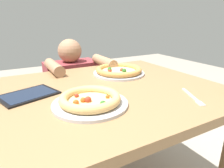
{
  "coord_description": "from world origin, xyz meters",
  "views": [
    {
      "loc": [
        -0.38,
        -0.84,
        1.09
      ],
      "look_at": [
        0.07,
        -0.04,
        0.78
      ],
      "focal_mm": 31.76,
      "sensor_mm": 36.0,
      "label": 1
    }
  ],
  "objects_px": {
    "tablet": "(28,95)",
    "fork": "(193,97)",
    "pizza_far": "(119,71)",
    "diner_seated": "(74,102)",
    "pizza_near": "(90,100)"
  },
  "relations": [
    {
      "from": "tablet",
      "to": "fork",
      "type": "bearing_deg",
      "value": -30.82
    },
    {
      "from": "pizza_far",
      "to": "diner_seated",
      "type": "height_order",
      "value": "diner_seated"
    },
    {
      "from": "pizza_near",
      "to": "pizza_far",
      "type": "distance_m",
      "value": 0.49
    },
    {
      "from": "pizza_far",
      "to": "tablet",
      "type": "height_order",
      "value": "pizza_far"
    },
    {
      "from": "pizza_near",
      "to": "pizza_far",
      "type": "bearing_deg",
      "value": 45.37
    },
    {
      "from": "tablet",
      "to": "diner_seated",
      "type": "bearing_deg",
      "value": 56.17
    },
    {
      "from": "fork",
      "to": "diner_seated",
      "type": "xyz_separation_m",
      "value": [
        -0.25,
        0.95,
        -0.34
      ]
    },
    {
      "from": "diner_seated",
      "to": "pizza_far",
      "type": "bearing_deg",
      "value": -70.33
    },
    {
      "from": "pizza_far",
      "to": "tablet",
      "type": "relative_size",
      "value": 1.14
    },
    {
      "from": "pizza_near",
      "to": "fork",
      "type": "height_order",
      "value": "pizza_near"
    },
    {
      "from": "pizza_near",
      "to": "pizza_far",
      "type": "xyz_separation_m",
      "value": [
        0.34,
        0.35,
        -0.0
      ]
    },
    {
      "from": "tablet",
      "to": "pizza_far",
      "type": "bearing_deg",
      "value": 11.89
    },
    {
      "from": "fork",
      "to": "diner_seated",
      "type": "height_order",
      "value": "diner_seated"
    },
    {
      "from": "pizza_near",
      "to": "fork",
      "type": "relative_size",
      "value": 1.62
    },
    {
      "from": "fork",
      "to": "tablet",
      "type": "bearing_deg",
      "value": 149.18
    }
  ]
}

